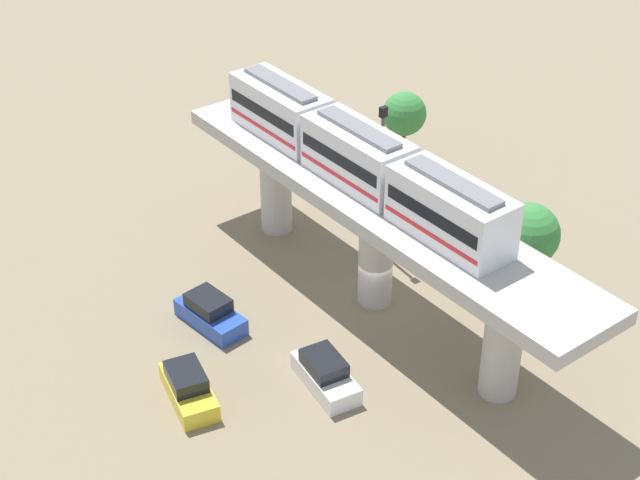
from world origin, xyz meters
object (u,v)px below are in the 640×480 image
object	(u,v)px
parked_car_white	(325,374)
tree_mid_lot	(528,235)
parked_car_yellow	(188,388)
tree_near_viaduct	(404,114)
signal_post	(381,174)
parked_car_blue	(210,313)
train	(358,156)

from	to	relation	value
parked_car_white	tree_mid_lot	size ratio (longest dim) A/B	0.78
parked_car_yellow	parked_car_white	bearing A→B (deg)	-15.52
tree_near_viaduct	signal_post	size ratio (longest dim) A/B	0.55
tree_mid_lot	parked_car_yellow	bearing A→B (deg)	168.90
parked_car_blue	signal_post	xyz separation A→B (m)	(11.79, -0.05, 4.51)
train	parked_car_yellow	distance (m)	14.76
parked_car_white	signal_post	xyz separation A→B (m)	(9.91, 7.61, 4.51)
signal_post	parked_car_yellow	bearing A→B (deg)	-164.63
parked_car_blue	parked_car_white	size ratio (longest dim) A/B	0.99
tree_near_viaduct	signal_post	distance (m)	11.42
parked_car_blue	tree_near_viaduct	world-z (taller)	tree_near_viaduct
tree_near_viaduct	tree_mid_lot	xyz separation A→B (m)	(-4.90, -15.58, 0.26)
train	tree_mid_lot	world-z (taller)	train
parked_car_white	signal_post	size ratio (longest dim) A/B	0.47
parked_car_blue	parked_car_white	bearing A→B (deg)	-82.29
tree_near_viaduct	tree_mid_lot	world-z (taller)	tree_mid_lot
parked_car_yellow	tree_near_viaduct	bearing A→B (deg)	39.38
parked_car_blue	parked_car_white	xyz separation A→B (m)	(1.88, -7.65, 0.00)
parked_car_white	signal_post	distance (m)	13.28
parked_car_yellow	signal_post	xyz separation A→B (m)	(15.79, 4.34, 4.51)
tree_mid_lot	parked_car_white	bearing A→B (deg)	177.72
tree_near_viaduct	train	bearing A→B (deg)	-141.71
parked_car_yellow	parked_car_white	distance (m)	6.73
tree_near_viaduct	parked_car_white	bearing A→B (deg)	-140.75
train	tree_near_viaduct	distance (m)	15.90
train	tree_mid_lot	bearing A→B (deg)	-41.42
tree_mid_lot	signal_post	world-z (taller)	signal_post
parked_car_white	tree_mid_lot	bearing A→B (deg)	6.78
parked_car_white	tree_mid_lot	distance (m)	13.88
parked_car_blue	parked_car_yellow	distance (m)	5.94
parked_car_blue	tree_near_viaduct	size ratio (longest dim) A/B	0.85
parked_car_white	tree_near_viaduct	size ratio (longest dim) A/B	0.86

